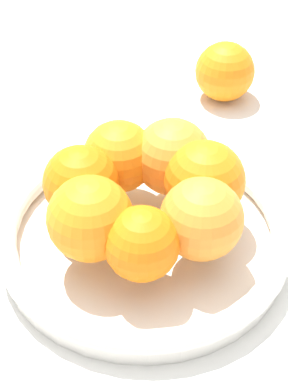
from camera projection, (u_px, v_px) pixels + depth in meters
ground_plane at (144, 248)px, 0.67m from camera, size 4.00×4.00×0.00m
fruit_bowl at (144, 234)px, 0.65m from camera, size 0.30×0.30×0.04m
orange_pile at (146, 191)px, 0.62m from camera, size 0.20×0.20×0.08m
stray_orange at (225, 72)px, 0.86m from camera, size 0.08×0.08×0.08m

